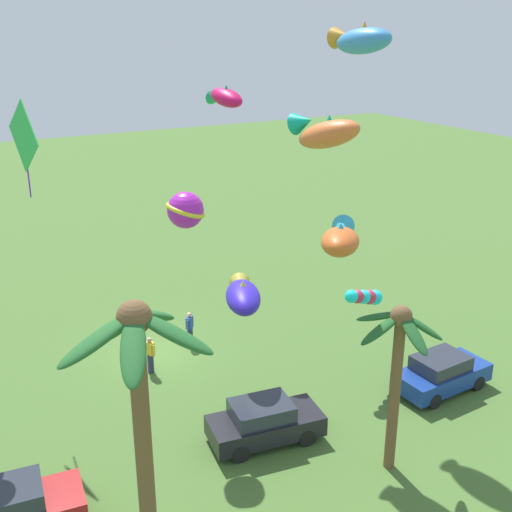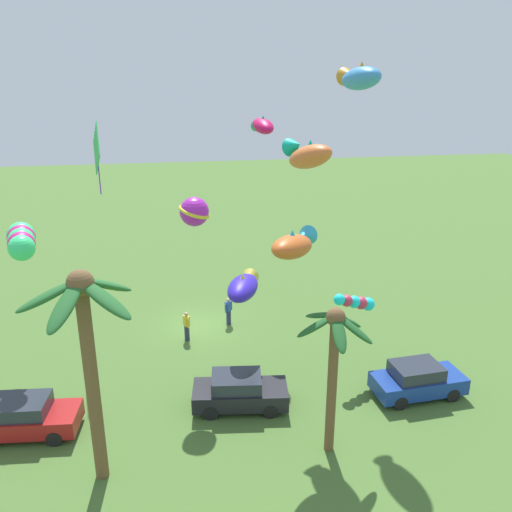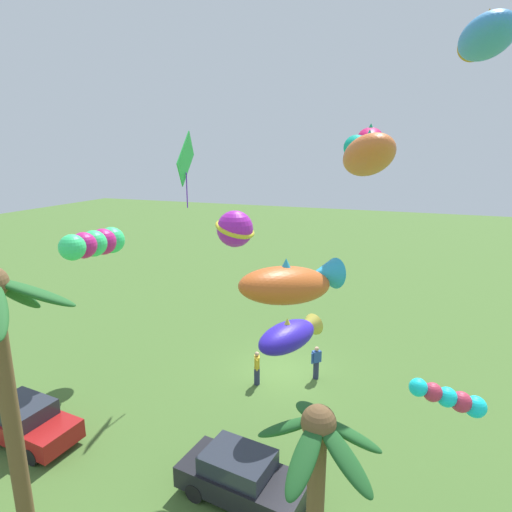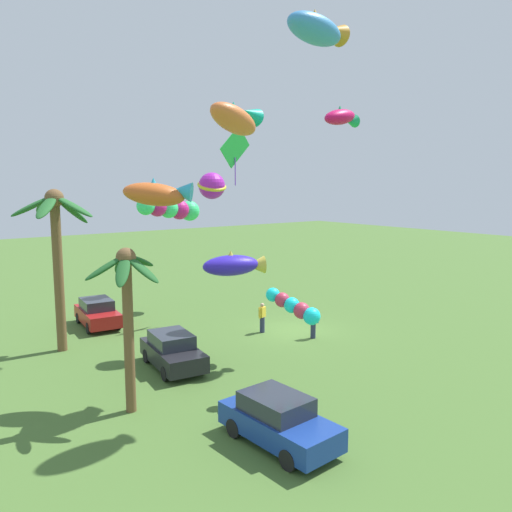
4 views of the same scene
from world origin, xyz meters
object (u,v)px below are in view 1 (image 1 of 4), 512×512
Objects in this scene: parked_car_1 at (442,373)px; kite_fish_4 at (341,239)px; kite_ball_8 at (185,210)px; spectator_0 at (190,328)px; kite_fish_6 at (243,295)px; palm_tree_1 at (139,378)px; parked_car_2 at (11,510)px; kite_fish_3 at (360,40)px; parked_car_0 at (264,422)px; spectator_1 at (150,355)px; kite_diamond_5 at (24,137)px; kite_fish_0 at (225,97)px; palm_tree_0 at (398,353)px; kite_tube_2 at (365,297)px; kite_fish_7 at (325,132)px.

parked_car_1 is 1.54× the size of kite_fish_4.
kite_ball_8 is at bearing -20.81° from parked_car_1.
kite_fish_4 is 5.41m from kite_ball_8.
kite_fish_4 is (-1.28, 9.11, 6.65)m from spectator_0.
palm_tree_1 is at bearing 45.01° from kite_fish_6.
parked_car_2 is at bearing 24.93° from kite_ball_8.
kite_fish_3 reaches higher than spectator_0.
kite_fish_6 is at bearing -103.04° from parked_car_0.
spectator_1 is 0.47× the size of kite_diamond_5.
parked_car_1 is 1.37× the size of kite_fish_3.
kite_diamond_5 reaches higher than parked_car_1.
parked_car_2 is 2.55× the size of spectator_1.
parked_car_1 is 15.98m from parked_car_2.
kite_fish_4 is at bearing 49.63° from kite_fish_3.
kite_ball_8 is (-3.84, -6.05, 2.16)m from palm_tree_1.
palm_tree_1 is 6.38m from parked_car_2.
palm_tree_1 is 7.76m from parked_car_0.
kite_fish_0 is (-4.20, -1.24, 9.98)m from spectator_1.
kite_ball_8 reaches higher than kite_fish_4.
palm_tree_1 is at bearing 137.31° from parked_car_2.
spectator_1 is (9.51, -6.77, 0.06)m from parked_car_1.
kite_diamond_5 reaches higher than parked_car_0.
kite_fish_3 is at bearing -57.80° from parked_car_1.
palm_tree_0 is at bearing 165.61° from parked_car_2.
kite_tube_2 is 0.82× the size of kite_fish_4.
kite_fish_6 is (4.96, -0.86, 0.78)m from kite_tube_2.
kite_fish_6 is (-6.24, 4.40, -5.60)m from kite_diamond_5.
kite_tube_2 is at bearing 154.84° from kite_diamond_5.
kite_diamond_5 is at bearing 2.37° from kite_fish_0.
kite_fish_6 is 0.99× the size of kite_fish_7.
spectator_1 is 11.68m from kite_fish_7.
kite_tube_2 reaches higher than spectator_1.
kite_fish_0 is at bearing 173.75° from spectator_0.
kite_fish_0 is at bearing -109.92° from kite_fish_6.
palm_tree_1 reaches higher than palm_tree_0.
palm_tree_1 is 8.42m from kite_fish_6.
kite_fish_0 reaches higher than kite_tube_2.
palm_tree_0 is 7.52m from kite_fish_7.
palm_tree_1 is 2.61× the size of kite_fish_3.
kite_tube_2 is 0.62× the size of kite_diamond_5.
kite_fish_0 reaches higher than parked_car_0.
kite_diamond_5 reaches higher than kite_ball_8.
kite_fish_4 is at bearing 126.52° from kite_ball_8.
kite_diamond_5 reaches higher than kite_tube_2.
parked_car_2 is at bearing 13.08° from kite_fish_3.
parked_car_1 is 10.88m from spectator_0.
spectator_1 is at bearing -134.67° from parked_car_2.
kite_fish_7 reaches higher than kite_ball_8.
kite_fish_0 is at bearing -59.86° from kite_tube_2.
kite_fish_4 is 11.59m from kite_diamond_5.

